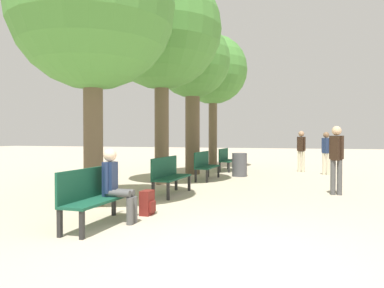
{
  "coord_description": "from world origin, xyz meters",
  "views": [
    {
      "loc": [
        0.95,
        -4.34,
        1.41
      ],
      "look_at": [
        -2.6,
        6.99,
        1.16
      ],
      "focal_mm": 35.0,
      "sensor_mm": 36.0,
      "label": 1
    }
  ],
  "objects_px": {
    "bench_row_0": "(95,193)",
    "tree_row_0": "(93,8)",
    "pedestrian_near": "(336,156)",
    "pedestrian_far": "(326,150)",
    "tree_row_2": "(193,63)",
    "backpack": "(147,203)",
    "tree_row_3": "(213,71)",
    "bench_row_3": "(226,158)",
    "person_seated": "(116,183)",
    "bench_row_1": "(169,173)",
    "trash_bin": "(240,165)",
    "tree_row_1": "(162,30)",
    "pedestrian_mid": "(301,149)",
    "bench_row_2": "(205,164)"
  },
  "relations": [
    {
      "from": "bench_row_0",
      "to": "tree_row_0",
      "type": "xyz_separation_m",
      "value": [
        -0.92,
        1.43,
        3.45
      ]
    },
    {
      "from": "tree_row_1",
      "to": "person_seated",
      "type": "distance_m",
      "value": 6.28
    },
    {
      "from": "tree_row_3",
      "to": "pedestrian_near",
      "type": "xyz_separation_m",
      "value": [
        4.77,
        -6.81,
        -3.41
      ]
    },
    {
      "from": "tree_row_0",
      "to": "tree_row_3",
      "type": "xyz_separation_m",
      "value": [
        0.0,
        9.8,
        0.39
      ]
    },
    {
      "from": "tree_row_2",
      "to": "tree_row_3",
      "type": "bearing_deg",
      "value": 90.0
    },
    {
      "from": "tree_row_1",
      "to": "pedestrian_far",
      "type": "height_order",
      "value": "tree_row_1"
    },
    {
      "from": "bench_row_0",
      "to": "bench_row_1",
      "type": "relative_size",
      "value": 1.0
    },
    {
      "from": "bench_row_3",
      "to": "person_seated",
      "type": "distance_m",
      "value": 9.54
    },
    {
      "from": "bench_row_2",
      "to": "bench_row_3",
      "type": "relative_size",
      "value": 1.0
    },
    {
      "from": "bench_row_0",
      "to": "tree_row_1",
      "type": "xyz_separation_m",
      "value": [
        -0.92,
        5.09,
        3.99
      ]
    },
    {
      "from": "pedestrian_far",
      "to": "tree_row_0",
      "type": "bearing_deg",
      "value": -121.14
    },
    {
      "from": "bench_row_1",
      "to": "tree_row_0",
      "type": "xyz_separation_m",
      "value": [
        -0.92,
        -1.84,
        3.45
      ]
    },
    {
      "from": "tree_row_1",
      "to": "tree_row_2",
      "type": "xyz_separation_m",
      "value": [
        0.0,
        3.05,
        -0.38
      ]
    },
    {
      "from": "backpack",
      "to": "pedestrian_mid",
      "type": "xyz_separation_m",
      "value": [
        2.47,
        9.1,
        0.71
      ]
    },
    {
      "from": "bench_row_3",
      "to": "trash_bin",
      "type": "relative_size",
      "value": 1.95
    },
    {
      "from": "bench_row_3",
      "to": "backpack",
      "type": "height_order",
      "value": "bench_row_3"
    },
    {
      "from": "bench_row_0",
      "to": "pedestrian_near",
      "type": "bearing_deg",
      "value": 48.92
    },
    {
      "from": "bench_row_1",
      "to": "bench_row_3",
      "type": "height_order",
      "value": "same"
    },
    {
      "from": "backpack",
      "to": "pedestrian_mid",
      "type": "height_order",
      "value": "pedestrian_mid"
    },
    {
      "from": "bench_row_1",
      "to": "trash_bin",
      "type": "height_order",
      "value": "bench_row_1"
    },
    {
      "from": "bench_row_0",
      "to": "backpack",
      "type": "relative_size",
      "value": 3.65
    },
    {
      "from": "tree_row_2",
      "to": "backpack",
      "type": "xyz_separation_m",
      "value": [
        1.38,
        -7.16,
        -3.91
      ]
    },
    {
      "from": "tree_row_0",
      "to": "trash_bin",
      "type": "bearing_deg",
      "value": 74.12
    },
    {
      "from": "person_seated",
      "to": "backpack",
      "type": "xyz_separation_m",
      "value": [
        0.24,
        0.7,
        -0.43
      ]
    },
    {
      "from": "trash_bin",
      "to": "tree_row_1",
      "type": "bearing_deg",
      "value": -123.56
    },
    {
      "from": "bench_row_2",
      "to": "pedestrian_mid",
      "type": "relative_size",
      "value": 0.99
    },
    {
      "from": "bench_row_0",
      "to": "tree_row_1",
      "type": "bearing_deg",
      "value": 100.22
    },
    {
      "from": "tree_row_3",
      "to": "backpack",
      "type": "height_order",
      "value": "tree_row_3"
    },
    {
      "from": "tree_row_0",
      "to": "trash_bin",
      "type": "height_order",
      "value": "tree_row_0"
    },
    {
      "from": "bench_row_1",
      "to": "pedestrian_far",
      "type": "distance_m",
      "value": 7.12
    },
    {
      "from": "bench_row_0",
      "to": "pedestrian_mid",
      "type": "height_order",
      "value": "pedestrian_mid"
    },
    {
      "from": "bench_row_0",
      "to": "bench_row_1",
      "type": "bearing_deg",
      "value": 90.0
    },
    {
      "from": "tree_row_2",
      "to": "tree_row_3",
      "type": "distance_m",
      "value": 3.09
    },
    {
      "from": "tree_row_2",
      "to": "pedestrian_far",
      "type": "relative_size",
      "value": 3.61
    },
    {
      "from": "pedestrian_near",
      "to": "pedestrian_far",
      "type": "relative_size",
      "value": 1.06
    },
    {
      "from": "bench_row_3",
      "to": "tree_row_2",
      "type": "height_order",
      "value": "tree_row_2"
    },
    {
      "from": "person_seated",
      "to": "pedestrian_near",
      "type": "height_order",
      "value": "pedestrian_near"
    },
    {
      "from": "backpack",
      "to": "pedestrian_far",
      "type": "xyz_separation_m",
      "value": [
        3.35,
        8.29,
        0.68
      ]
    },
    {
      "from": "tree_row_2",
      "to": "pedestrian_far",
      "type": "bearing_deg",
      "value": 13.41
    },
    {
      "from": "backpack",
      "to": "pedestrian_near",
      "type": "relative_size",
      "value": 0.26
    },
    {
      "from": "pedestrian_mid",
      "to": "bench_row_3",
      "type": "bearing_deg",
      "value": -174.85
    },
    {
      "from": "tree_row_2",
      "to": "trash_bin",
      "type": "relative_size",
      "value": 6.89
    },
    {
      "from": "tree_row_3",
      "to": "pedestrian_near",
      "type": "height_order",
      "value": "tree_row_3"
    },
    {
      "from": "backpack",
      "to": "pedestrian_mid",
      "type": "distance_m",
      "value": 9.45
    },
    {
      "from": "pedestrian_near",
      "to": "trash_bin",
      "type": "relative_size",
      "value": 2.02
    },
    {
      "from": "backpack",
      "to": "bench_row_3",
      "type": "bearing_deg",
      "value": 93.03
    },
    {
      "from": "bench_row_3",
      "to": "tree_row_1",
      "type": "relative_size",
      "value": 0.25
    },
    {
      "from": "bench_row_0",
      "to": "person_seated",
      "type": "xyz_separation_m",
      "value": [
        0.23,
        0.28,
        0.13
      ]
    },
    {
      "from": "bench_row_0",
      "to": "bench_row_2",
      "type": "bearing_deg",
      "value": 90.0
    },
    {
      "from": "bench_row_1",
      "to": "tree_row_0",
      "type": "bearing_deg",
      "value": -116.53
    }
  ]
}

